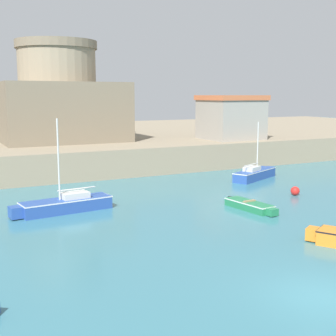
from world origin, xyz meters
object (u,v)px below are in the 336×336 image
at_px(mooring_buoy, 295,191).
at_px(harbor_shed_near_wharf, 231,117).
at_px(dinghy_green_0, 250,205).
at_px(sailboat_blue_2, 65,204).
at_px(sailboat_blue_1, 255,173).
at_px(fortress, 58,103).

relative_size(mooring_buoy, harbor_shed_near_wharf, 0.11).
xyz_separation_m(dinghy_green_0, sailboat_blue_2, (-10.26, 4.62, 0.21)).
distance_m(dinghy_green_0, mooring_buoy, 5.66).
relative_size(sailboat_blue_2, mooring_buoy, 9.93).
relative_size(dinghy_green_0, sailboat_blue_1, 0.74).
height_order(sailboat_blue_1, fortress, fortress).
height_order(dinghy_green_0, fortress, fortress).
bearing_deg(harbor_shed_near_wharf, sailboat_blue_2, -148.10).
distance_m(dinghy_green_0, harbor_shed_near_wharf, 21.03).
height_order(mooring_buoy, fortress, fortress).
bearing_deg(sailboat_blue_2, fortress, 76.57).
bearing_deg(sailboat_blue_2, sailboat_blue_1, 12.36).
distance_m(dinghy_green_0, fortress, 26.26).
xyz_separation_m(dinghy_green_0, fortress, (-5.39, 25.01, 5.91)).
distance_m(dinghy_green_0, sailboat_blue_1, 10.76).
height_order(sailboat_blue_1, sailboat_blue_2, sailboat_blue_2).
distance_m(mooring_buoy, fortress, 26.12).
bearing_deg(sailboat_blue_2, mooring_buoy, -9.81).
distance_m(sailboat_blue_2, mooring_buoy, 15.81).
distance_m(sailboat_blue_1, sailboat_blue_2, 17.43).
relative_size(sailboat_blue_1, sailboat_blue_2, 0.91).
height_order(mooring_buoy, harbor_shed_near_wharf, harbor_shed_near_wharf).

